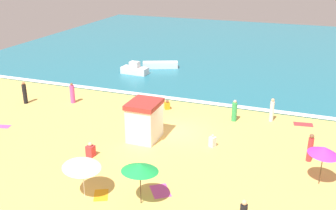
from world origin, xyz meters
TOP-DOWN VIEW (x-y plane):
  - ground_plane at (0.00, 0.00)m, footprint 60.00×60.00m
  - ocean_water at (0.00, 28.00)m, footprint 60.00×44.00m
  - wave_breaker_foam at (0.00, 6.30)m, footprint 57.00×0.70m
  - lifeguard_cabana at (-1.74, -1.69)m, footprint 2.02×2.42m
  - beach_umbrella_0 at (1.05, -8.63)m, footprint 2.34×2.35m
  - beach_umbrella_2 at (-1.99, -9.07)m, footprint 2.27×2.24m
  - beach_umbrella_3 at (9.57, -3.54)m, footprint 2.01×1.98m
  - beachgoer_1 at (6.06, 4.42)m, footprint 0.44×0.44m
  - beachgoer_2 at (-3.94, -5.15)m, footprint 0.50×0.50m
  - beachgoer_3 at (-2.22, 4.00)m, footprint 0.54×0.54m
  - beachgoer_4 at (2.91, -1.22)m, footprint 0.50×0.50m
  - beachgoer_6 at (-10.28, 2.58)m, footprint 0.47×0.47m
  - beachgoer_7 at (8.94, -1.04)m, footprint 0.46×0.46m
  - beachgoer_8 at (-13.98, 1.08)m, footprint 0.41×0.41m
  - beachgoer_9 at (3.40, 3.49)m, footprint 0.54×0.54m
  - beach_towel_1 at (8.41, 4.61)m, footprint 1.48×0.93m
  - beach_towel_2 at (-1.21, -8.72)m, footprint 1.13×1.30m
  - beach_towel_3 at (1.59, -7.28)m, footprint 1.52×1.61m
  - beach_towel_4 at (-12.61, -3.55)m, footprint 1.66×1.03m
  - small_boat_0 at (-8.83, 12.00)m, footprint 2.88×1.38m
  - small_boat_1 at (-7.13, 15.04)m, footprint 3.91×2.34m

SIDE VIEW (x-z plane):
  - ground_plane at x=0.00m, z-range 0.00..0.00m
  - beach_towel_1 at x=8.41m, z-range 0.00..0.01m
  - beach_towel_2 at x=-1.21m, z-range 0.00..0.01m
  - beach_towel_3 at x=1.59m, z-range 0.00..0.01m
  - beach_towel_4 at x=-12.61m, z-range 0.00..0.01m
  - ocean_water at x=0.00m, z-range 0.00..0.10m
  - wave_breaker_foam at x=0.00m, z-range 0.10..0.11m
  - beachgoer_3 at x=-2.22m, z-range -0.06..0.75m
  - beachgoer_4 at x=2.91m, z-range -0.06..0.82m
  - beachgoer_2 at x=-3.94m, z-range -0.08..0.87m
  - small_boat_1 at x=-7.13m, z-range 0.10..0.78m
  - small_boat_0 at x=-8.83m, z-range -0.10..1.20m
  - beachgoer_9 at x=3.40m, z-range -0.07..1.63m
  - beachgoer_6 at x=-10.28m, z-range -0.07..1.70m
  - beachgoer_1 at x=6.06m, z-range -0.04..1.79m
  - beachgoer_7 at x=8.94m, z-range -0.03..1.79m
  - beachgoer_8 at x=-13.98m, z-range -0.05..1.87m
  - lifeguard_cabana at x=-1.74m, z-range 0.02..2.73m
  - beach_umbrella_2 at x=-1.99m, z-range 0.80..3.06m
  - beach_umbrella_3 at x=9.57m, z-range 0.87..3.23m
  - beach_umbrella_0 at x=1.05m, z-range 0.90..3.26m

